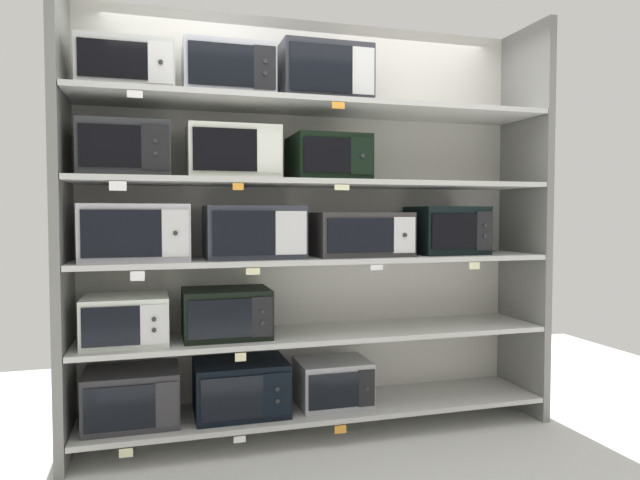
{
  "coord_description": "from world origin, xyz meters",
  "views": [
    {
      "loc": [
        -0.95,
        -3.3,
        1.33
      ],
      "look_at": [
        0.0,
        0.0,
        1.18
      ],
      "focal_mm": 31.99,
      "sensor_mm": 36.0,
      "label": 1
    }
  ],
  "objects": [
    {
      "name": "price_tag_8",
      "position": [
        -1.13,
        -0.26,
        1.47
      ],
      "size": [
        0.08,
        0.0,
        0.05
      ],
      "primitive_type": "cube",
      "color": "white"
    },
    {
      "name": "microwave_1",
      "position": [
        -0.49,
        -0.0,
        0.32
      ],
      "size": [
        0.53,
        0.41,
        0.31
      ],
      "color": "black",
      "rests_on": "shelf_0"
    },
    {
      "name": "microwave_2",
      "position": [
        0.08,
        -0.0,
        0.3
      ],
      "size": [
        0.43,
        0.35,
        0.27
      ],
      "color": "#A5A5AB",
      "rests_on": "shelf_0"
    },
    {
      "name": "price_tag_7",
      "position": [
        0.9,
        -0.26,
        1.02
      ],
      "size": [
        0.07,
        0.0,
        0.04
      ],
      "primitive_type": "cube",
      "color": "beige"
    },
    {
      "name": "microwave_7",
      "position": [
        0.25,
        -0.0,
        1.21
      ],
      "size": [
        0.58,
        0.42,
        0.27
      ],
      "color": "#343132",
      "rests_on": "shelf_2"
    },
    {
      "name": "microwave_14",
      "position": [
        0.02,
        -0.0,
        2.16
      ],
      "size": [
        0.53,
        0.35,
        0.34
      ],
      "color": "#282A30",
      "rests_on": "shelf_4"
    },
    {
      "name": "microwave_9",
      "position": [
        -1.11,
        -0.0,
        1.68
      ],
      "size": [
        0.47,
        0.39,
        0.3
      ],
      "color": "#2B2D30",
      "rests_on": "shelf_3"
    },
    {
      "name": "upright_left",
      "position": [
        -1.43,
        0.0,
        1.28
      ],
      "size": [
        0.05,
        0.52,
        2.57
      ],
      "primitive_type": "cube",
      "color": "slate",
      "rests_on": "ground"
    },
    {
      "name": "shelf_1",
      "position": [
        0.0,
        0.0,
        0.6
      ],
      "size": [
        2.81,
        0.52,
        0.03
      ],
      "primitive_type": "cube",
      "color": "beige"
    },
    {
      "name": "microwave_4",
      "position": [
        -0.57,
        -0.0,
        0.76
      ],
      "size": [
        0.49,
        0.38,
        0.28
      ],
      "color": "black",
      "rests_on": "shelf_1"
    },
    {
      "name": "microwave_5",
      "position": [
        -1.06,
        -0.0,
        1.23
      ],
      "size": [
        0.57,
        0.4,
        0.31
      ],
      "color": "#B9B4C0",
      "rests_on": "shelf_2"
    },
    {
      "name": "price_tag_11",
      "position": [
        -1.05,
        -0.26,
        1.94
      ],
      "size": [
        0.08,
        0.0,
        0.04
      ],
      "primitive_type": "cube",
      "color": "white"
    },
    {
      "name": "price_tag_10",
      "position": [
        0.05,
        -0.26,
        1.48
      ],
      "size": [
        0.09,
        0.0,
        0.03
      ],
      "primitive_type": "cube",
      "color": "beige"
    },
    {
      "name": "price_tag_4",
      "position": [
        -1.05,
        -0.26,
        1.02
      ],
      "size": [
        0.07,
        0.0,
        0.05
      ],
      "primitive_type": "cube",
      "color": "white"
    },
    {
      "name": "microwave_0",
      "position": [
        -1.09,
        -0.0,
        0.31
      ],
      "size": [
        0.51,
        0.38,
        0.3
      ],
      "color": "#2F2E31",
      "rests_on": "shelf_0"
    },
    {
      "name": "microwave_6",
      "position": [
        -0.41,
        -0.0,
        1.23
      ],
      "size": [
        0.56,
        0.41,
        0.3
      ],
      "color": "#2D303A",
      "rests_on": "shelf_2"
    },
    {
      "name": "price_tag_6",
      "position": [
        0.26,
        -0.26,
        1.03
      ],
      "size": [
        0.07,
        0.0,
        0.03
      ],
      "primitive_type": "cube",
      "color": "white"
    },
    {
      "name": "microwave_3",
      "position": [
        -1.12,
        -0.0,
        0.75
      ],
      "size": [
        0.45,
        0.4,
        0.26
      ],
      "color": "silver",
      "rests_on": "shelf_1"
    },
    {
      "name": "microwave_11",
      "position": [
        0.05,
        -0.0,
        1.67
      ],
      "size": [
        0.44,
        0.44,
        0.27
      ],
      "color": "black",
      "rests_on": "shelf_3"
    },
    {
      "name": "shelf_3",
      "position": [
        0.0,
        0.0,
        1.52
      ],
      "size": [
        2.81,
        0.52,
        0.03
      ],
      "primitive_type": "cube",
      "color": "beige"
    },
    {
      "name": "back_panel",
      "position": [
        0.0,
        0.28,
        1.28
      ],
      "size": [
        3.01,
        0.04,
        2.57
      ],
      "primitive_type": "cube",
      "color": "beige",
      "rests_on": "ground"
    },
    {
      "name": "microwave_12",
      "position": [
        -1.09,
        -0.0,
        2.13
      ],
      "size": [
        0.5,
        0.35,
        0.27
      ],
      "color": "#B8BCB7",
      "rests_on": "shelf_4"
    },
    {
      "name": "price_tag_2",
      "position": [
        0.05,
        -0.26,
        0.1
      ],
      "size": [
        0.07,
        0.0,
        0.05
      ],
      "primitive_type": "cube",
      "color": "orange"
    },
    {
      "name": "price_tag_3",
      "position": [
        -0.52,
        -0.26,
        0.56
      ],
      "size": [
        0.06,
        0.0,
        0.05
      ],
      "primitive_type": "cube",
      "color": "beige"
    },
    {
      "name": "upright_right",
      "position": [
        1.43,
        0.0,
        1.28
      ],
      "size": [
        0.05,
        0.52,
        2.57
      ],
      "primitive_type": "cube",
      "color": "slate",
      "rests_on": "ground"
    },
    {
      "name": "price_tag_0",
      "position": [
        -1.11,
        -0.26,
        0.11
      ],
      "size": [
        0.07,
        0.0,
        0.05
      ],
      "primitive_type": "cube",
      "color": "beige"
    },
    {
      "name": "shelf_2",
      "position": [
        0.0,
        0.0,
        1.06
      ],
      "size": [
        2.81,
        0.52,
        0.03
      ],
      "primitive_type": "cube",
      "color": "beige"
    },
    {
      "name": "shelf_4",
      "position": [
        0.0,
        0.0,
        1.98
      ],
      "size": [
        2.81,
        0.52,
        0.03
      ],
      "primitive_type": "cube",
      "color": "beige"
    },
    {
      "name": "microwave_13",
      "position": [
        -0.55,
        -0.0,
        2.14
      ],
      "size": [
        0.51,
        0.34,
        0.3
      ],
      "color": "#B3B5C1",
      "rests_on": "shelf_4"
    },
    {
      "name": "price_tag_1",
      "position": [
        -0.53,
        -0.26,
        0.11
      ],
      "size": [
        0.06,
        0.0,
        0.03
      ],
      "primitive_type": "cube",
      "color": "white"
    },
    {
      "name": "microwave_8",
      "position": [
        0.85,
        -0.0,
        1.23
      ],
      "size": [
        0.44,
        0.39,
        0.3
      ],
      "color": "black",
      "rests_on": "shelf_2"
    },
    {
      "name": "price_tag_9",
      "position": [
        -0.53,
        -0.26,
        1.48
      ],
      "size": [
        0.06,
        0.0,
        0.04
      ],
      "primitive_type": "cube",
      "color": "orange"
    },
    {
      "name": "shelf_0",
      "position": [
        0.0,
        0.0,
        0.15
      ],
      "size": [
        2.81,
        0.52,
        0.03
      ],
      "primitive_type": "cube",
      "color": "beige",
      "rests_on": "ground"
    },
    {
      "name": "price_tag_5",
      "position": [
        -0.45,
        -0.26,
        1.02
      ],
      "size": [
        0.08,
        0.0,
        0.04
      ],
      "primitive_type": "cube",
      "color": "beige"
    },
    {
      "name": "microwave_10",
      "position": [
        -0.52,
        -0.0,
        1.68
      ],
      "size": [
        0.52,
        0.34,
        0.3
      ],
      "color": "silver",
      "rests_on": "shelf_3"
    },
    {
      "name": "price_tag_12",
      "position": [
        0.03,
        -0.26,
        1.94
      ],
      "size": [
        0.07,
        0.0,
        0.04
      ],
      "primitive_type": "cube",
      "color": "orange"
    }
  ]
}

